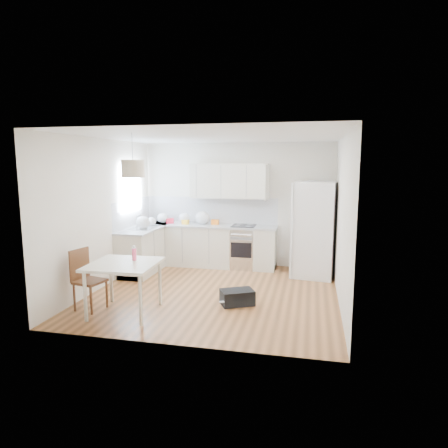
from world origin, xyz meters
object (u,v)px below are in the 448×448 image
refrigerator (316,229)px  gym_bag (237,297)px  dining_chair (90,280)px  dining_table (124,269)px

refrigerator → gym_bag: 2.52m
refrigerator → gym_bag: bearing=-112.9°
refrigerator → dining_chair: bearing=-133.2°
refrigerator → gym_bag: (-1.22, -2.04, -0.83)m
dining_table → gym_bag: 1.85m
dining_table → gym_bag: (1.60, 0.73, -0.57)m
dining_chair → gym_bag: 2.33m
dining_table → gym_bag: size_ratio=2.00×
refrigerator → dining_chair: (-3.41, -2.75, -0.48)m
dining_chair → gym_bag: size_ratio=1.83×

